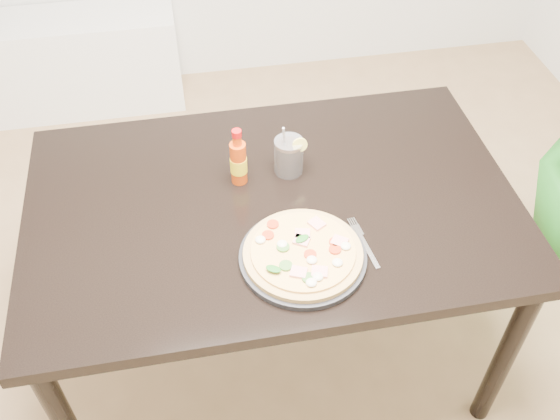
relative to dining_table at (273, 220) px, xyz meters
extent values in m
cube|color=black|center=(0.00, 0.00, 0.06)|extent=(1.40, 0.90, 0.04)
cylinder|color=black|center=(0.64, -0.39, -0.31)|extent=(0.06, 0.06, 0.71)
cylinder|color=black|center=(-0.64, 0.39, -0.31)|extent=(0.06, 0.06, 0.71)
cylinder|color=black|center=(0.64, 0.39, -0.31)|extent=(0.06, 0.06, 0.71)
cylinder|color=black|center=(0.04, -0.23, 0.09)|extent=(0.33, 0.33, 0.02)
cylinder|color=tan|center=(0.04, -0.23, 0.11)|extent=(0.31, 0.31, 0.01)
cylinder|color=tan|center=(0.04, -0.23, 0.12)|extent=(0.27, 0.27, 0.01)
cube|color=pink|center=(0.14, -0.22, 0.12)|extent=(0.05, 0.05, 0.01)
cube|color=pink|center=(0.06, -0.31, 0.12)|extent=(0.05, 0.04, 0.01)
cube|color=pink|center=(0.04, -0.20, 0.12)|extent=(0.05, 0.05, 0.01)
cube|color=pink|center=(0.09, -0.15, 0.12)|extent=(0.05, 0.05, 0.01)
cube|color=pink|center=(0.05, -0.18, 0.12)|extent=(0.05, 0.04, 0.01)
cube|color=pink|center=(0.01, -0.30, 0.12)|extent=(0.05, 0.05, 0.01)
cylinder|color=red|center=(0.13, -0.22, 0.12)|extent=(0.03, 0.03, 0.01)
cylinder|color=red|center=(0.12, -0.25, 0.12)|extent=(0.03, 0.03, 0.01)
cylinder|color=red|center=(-0.04, -0.17, 0.12)|extent=(0.03, 0.03, 0.01)
cylinder|color=red|center=(-0.02, -0.13, 0.12)|extent=(0.03, 0.03, 0.01)
cylinder|color=red|center=(0.05, -0.25, 0.12)|extent=(0.03, 0.03, 0.01)
cylinder|color=#3B7125|center=(0.03, -0.33, 0.12)|extent=(0.03, 0.03, 0.01)
cylinder|color=#3B7125|center=(-0.01, -0.21, 0.12)|extent=(0.03, 0.03, 0.01)
cylinder|color=#3B7125|center=(-0.01, -0.28, 0.12)|extent=(0.03, 0.03, 0.01)
ellipsoid|color=beige|center=(0.05, -0.27, 0.12)|extent=(0.03, 0.03, 0.01)
ellipsoid|color=beige|center=(-0.06, -0.18, 0.12)|extent=(0.03, 0.03, 0.01)
ellipsoid|color=beige|center=(0.06, -0.33, 0.12)|extent=(0.03, 0.03, 0.01)
ellipsoid|color=beige|center=(0.12, -0.29, 0.12)|extent=(0.03, 0.03, 0.01)
ellipsoid|color=beige|center=(0.15, -0.24, 0.12)|extent=(0.03, 0.03, 0.01)
ellipsoid|color=beige|center=(-0.01, -0.20, 0.12)|extent=(0.03, 0.03, 0.01)
ellipsoid|color=beige|center=(0.04, -0.34, 0.12)|extent=(0.03, 0.03, 0.01)
ellipsoid|color=#1E6E1A|center=(-0.05, -0.29, 0.13)|extent=(0.05, 0.04, 0.00)
ellipsoid|color=#1E6E1A|center=(0.04, -0.20, 0.13)|extent=(0.05, 0.04, 0.00)
cylinder|color=#C33E0B|center=(-0.08, 0.10, 0.15)|extent=(0.05, 0.05, 0.14)
cylinder|color=yellow|center=(-0.08, 0.10, 0.14)|extent=(0.05, 0.05, 0.05)
cylinder|color=#C33E0B|center=(-0.08, 0.10, 0.24)|extent=(0.03, 0.03, 0.03)
cylinder|color=red|center=(-0.08, 0.10, 0.26)|extent=(0.03, 0.03, 0.02)
cylinder|color=black|center=(0.07, 0.12, 0.13)|extent=(0.08, 0.08, 0.10)
cylinder|color=silver|center=(0.07, 0.12, 0.14)|extent=(0.09, 0.09, 0.11)
cylinder|color=#F2E059|center=(0.10, 0.10, 0.19)|extent=(0.04, 0.01, 0.04)
cylinder|color=#B2B2B7|center=(0.06, 0.13, 0.17)|extent=(0.03, 0.06, 0.17)
cube|color=silver|center=(0.22, -0.24, 0.09)|extent=(0.03, 0.12, 0.00)
cube|color=silver|center=(0.21, -0.16, 0.09)|extent=(0.03, 0.04, 0.00)
cube|color=silver|center=(0.19, -0.13, 0.09)|extent=(0.01, 0.03, 0.00)
cube|color=silver|center=(0.20, -0.13, 0.09)|extent=(0.01, 0.03, 0.00)
cube|color=silver|center=(0.20, -0.13, 0.09)|extent=(0.01, 0.03, 0.00)
cube|color=silver|center=(0.21, -0.13, 0.09)|extent=(0.01, 0.03, 0.00)
cube|color=white|center=(-0.91, 1.68, -0.42)|extent=(1.40, 0.34, 0.50)
camera|label=1|loc=(-0.21, -1.25, 1.33)|focal=40.00mm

